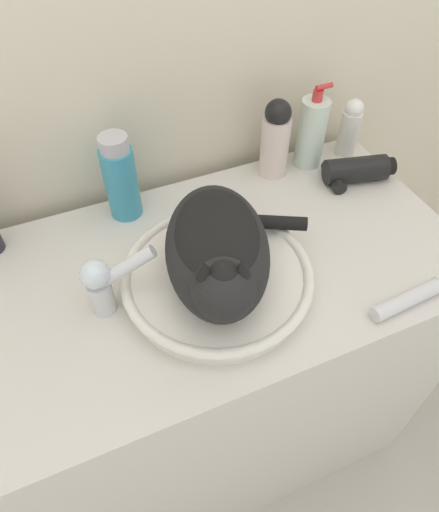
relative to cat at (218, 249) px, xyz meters
The scene contains 11 objects.
wall_back 0.45m from the cat, 91.73° to the left, with size 8.00×0.05×2.40m.
vanity_counter 0.57m from the cat, 100.12° to the left, with size 1.10×0.55×0.88m.
sink_basin 0.09m from the cat, 77.43° to the left, with size 0.36×0.36×0.05m.
cat is the anchor object (origin of this frame).
faucet 0.21m from the cat, 166.58° to the left, with size 0.14×0.06×0.14m.
lotion_bottle_white 0.40m from the cat, 47.29° to the left, with size 0.07×0.07×0.19m.
mouthwash_bottle 0.31m from the cat, 108.84° to the left, with size 0.07×0.07×0.19m.
soap_pump_bottle 0.47m from the cat, 38.45° to the left, with size 0.07×0.07×0.21m.
deodorant_stick 0.56m from the cat, 31.28° to the left, with size 0.05×0.05×0.15m.
cream_tube 0.37m from the cat, 27.25° to the right, with size 0.17×0.04×0.03m.
hair_dryer 0.48m from the cat, 23.38° to the left, with size 0.17×0.11×0.06m.
Camera 1 is at (-0.20, -0.28, 1.57)m, focal length 32.00 mm.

